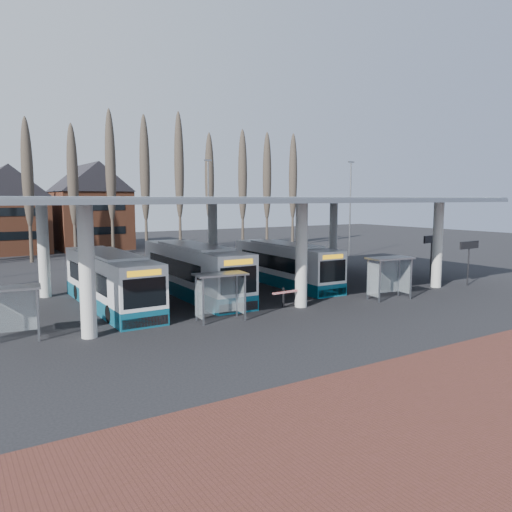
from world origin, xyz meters
TOP-DOWN VIEW (x-y plane):
  - ground at (0.00, 0.00)m, footprint 140.00×140.00m
  - station_canopy at (0.00, 8.00)m, footprint 32.00×16.00m
  - poplar_row at (0.00, 33.00)m, footprint 45.10×1.10m
  - lamp_post_b at (6.00, 26.00)m, footprint 0.80×0.16m
  - lamp_post_c at (20.00, 20.00)m, footprint 0.80×0.16m
  - bus_0 at (-9.34, 8.37)m, footprint 2.50×11.47m
  - bus_1 at (-3.74, 8.98)m, footprint 2.87×11.99m
  - bus_2 at (3.61, 9.16)m, footprint 2.78×11.03m
  - shelter_0 at (-15.05, 3.87)m, footprint 2.75×1.64m
  - shelter_1 at (-5.49, 2.20)m, footprint 2.78×1.60m
  - shelter_2 at (5.98, 1.43)m, footprint 2.99×1.77m
  - info_sign_0 at (14.52, 1.74)m, footprint 2.15×0.20m
  - info_sign_1 at (14.92, 5.30)m, footprint 2.26×0.51m
  - barrier at (-0.95, 2.51)m, footprint 2.32×0.69m

SIDE VIEW (x-z plane):
  - ground at x=0.00m, z-range 0.00..0.00m
  - barrier at x=-0.95m, z-range 0.32..1.48m
  - bus_2 at x=3.61m, z-range -0.09..2.95m
  - bus_0 at x=-9.34m, z-range -0.09..3.09m
  - bus_1 at x=-3.74m, z-range -0.10..3.22m
  - shelter_0 at x=-15.05m, z-range 0.55..2.96m
  - shelter_1 at x=-5.49m, z-range 0.56..3.02m
  - shelter_2 at x=5.98m, z-range 0.60..3.23m
  - info_sign_0 at x=14.52m, z-range 1.08..4.28m
  - info_sign_1 at x=14.92m, z-range 1.15..4.53m
  - lamp_post_b at x=6.00m, z-range 0.25..10.42m
  - lamp_post_c at x=20.00m, z-range 0.25..10.42m
  - station_canopy at x=0.00m, z-range 2.51..8.85m
  - poplar_row at x=0.00m, z-range 1.53..16.03m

